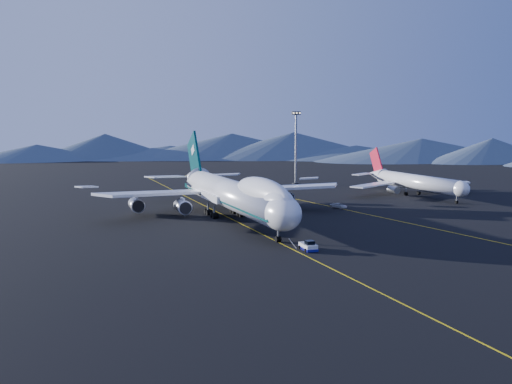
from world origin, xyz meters
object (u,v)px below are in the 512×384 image
object	(u,v)px
second_jet	(414,182)
floodlight_mast	(296,147)
boeing_747	(232,193)
service_van	(339,206)
pushback_tug	(308,247)

from	to	relation	value
second_jet	floodlight_mast	xyz separation A→B (m)	(-19.61, 41.20, 8.82)
boeing_747	second_jet	bearing A→B (deg)	18.31
service_van	second_jet	bearing A→B (deg)	-0.08
floodlight_mast	boeing_747	bearing A→B (deg)	-125.56
second_jet	floodlight_mast	bearing A→B (deg)	136.85
pushback_tug	floodlight_mast	xyz separation A→B (m)	(42.49, 96.92, 12.35)
second_jet	service_van	distance (m)	36.98
pushback_tug	service_van	distance (m)	49.65
pushback_tug	service_van	xyz separation A→B (m)	(28.51, 40.64, 0.07)
boeing_747	floodlight_mast	xyz separation A→B (m)	(44.66, 62.47, 7.09)
pushback_tug	floodlight_mast	distance (m)	106.55
boeing_747	second_jet	xyz separation A→B (m)	(64.27, 21.27, -1.72)
boeing_747	pushback_tug	world-z (taller)	boeing_747
pushback_tug	service_van	bearing A→B (deg)	57.79
second_jet	service_van	world-z (taller)	second_jet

